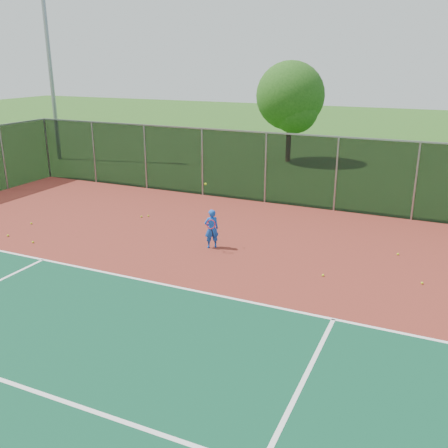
# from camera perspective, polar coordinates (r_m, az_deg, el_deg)

# --- Properties ---
(ground) EXTENTS (120.00, 120.00, 0.00)m
(ground) POSITION_cam_1_polar(r_m,az_deg,el_deg) (10.47, -2.57, -16.06)
(ground) COLOR #245217
(ground) RESTS_ON ground
(court_apron) EXTENTS (30.00, 20.00, 0.02)m
(court_apron) POSITION_cam_1_polar(r_m,az_deg,el_deg) (12.01, 1.82, -11.11)
(court_apron) COLOR maroon
(court_apron) RESTS_ON ground
(fence_back) EXTENTS (30.00, 0.06, 3.03)m
(fence_back) POSITION_cam_1_polar(r_m,az_deg,el_deg) (20.54, 12.71, 5.66)
(fence_back) COLOR black
(fence_back) RESTS_ON court_apron
(tennis_player) EXTENTS (0.59, 0.69, 2.13)m
(tennis_player) POSITION_cam_1_polar(r_m,az_deg,el_deg) (16.20, -1.44, -0.52)
(tennis_player) COLOR blue
(tennis_player) RESTS_ON court_apron
(practice_ball_0) EXTENTS (0.07, 0.07, 0.07)m
(practice_ball_0) POSITION_cam_1_polar(r_m,az_deg,el_deg) (19.81, -8.64, 0.93)
(practice_ball_0) COLOR #BDD518
(practice_ball_0) RESTS_ON court_apron
(practice_ball_1) EXTENTS (0.07, 0.07, 0.07)m
(practice_ball_1) POSITION_cam_1_polar(r_m,az_deg,el_deg) (19.77, -9.42, 0.85)
(practice_ball_1) COLOR #BDD518
(practice_ball_1) RESTS_ON court_apron
(practice_ball_2) EXTENTS (0.07, 0.07, 0.07)m
(practice_ball_2) POSITION_cam_1_polar(r_m,az_deg,el_deg) (20.04, -21.16, 0.07)
(practice_ball_2) COLOR #BDD518
(practice_ball_2) RESTS_ON court_apron
(practice_ball_3) EXTENTS (0.07, 0.07, 0.07)m
(practice_ball_3) POSITION_cam_1_polar(r_m,az_deg,el_deg) (17.99, -21.00, -1.94)
(practice_ball_3) COLOR #BDD518
(practice_ball_3) RESTS_ON court_apron
(practice_ball_4) EXTENTS (0.07, 0.07, 0.07)m
(practice_ball_4) POSITION_cam_1_polar(r_m,az_deg,el_deg) (16.71, 19.26, -3.26)
(practice_ball_4) COLOR #BDD518
(practice_ball_4) RESTS_ON court_apron
(practice_ball_5) EXTENTS (0.07, 0.07, 0.07)m
(practice_ball_5) POSITION_cam_1_polar(r_m,az_deg,el_deg) (14.55, 11.26, -5.76)
(practice_ball_5) COLOR #BDD518
(practice_ball_5) RESTS_ON court_apron
(practice_ball_6) EXTENTS (0.07, 0.07, 0.07)m
(practice_ball_6) POSITION_cam_1_polar(r_m,az_deg,el_deg) (18.98, -23.46, -1.21)
(practice_ball_6) COLOR #BDD518
(practice_ball_6) RESTS_ON court_apron
(practice_ball_7) EXTENTS (0.07, 0.07, 0.07)m
(practice_ball_7) POSITION_cam_1_polar(r_m,az_deg,el_deg) (14.85, 21.70, -6.28)
(practice_ball_7) COLOR #BDD518
(practice_ball_7) RESTS_ON court_apron
(floodlight_nw) EXTENTS (0.90, 0.40, 12.80)m
(floodlight_nw) POSITION_cam_1_polar(r_m,az_deg,el_deg) (32.46, -19.58, 19.59)
(floodlight_nw) COLOR gray
(floodlight_nw) RESTS_ON ground
(tree_back_left) EXTENTS (4.00, 4.00, 5.87)m
(tree_back_left) POSITION_cam_1_polar(r_m,az_deg,el_deg) (30.23, 7.72, 13.95)
(tree_back_left) COLOR #381F14
(tree_back_left) RESTS_ON ground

